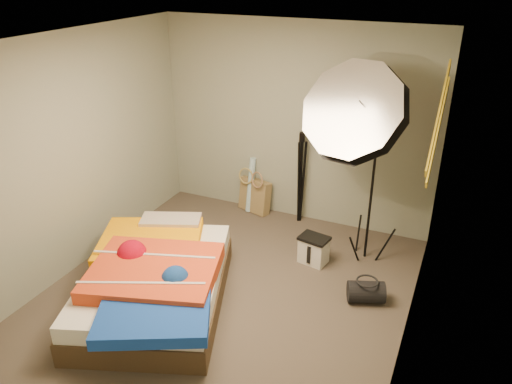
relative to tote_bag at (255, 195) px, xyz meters
The scene contains 15 objects.
floor 1.98m from the tote_bag, 75.38° to the right, with size 4.00×4.00×0.00m, color brown.
ceiling 3.01m from the tote_bag, 75.38° to the right, with size 4.00×4.00×0.00m, color silver.
wall_back 1.14m from the tote_bag, 11.41° to the left, with size 3.50×3.50×0.00m, color gray.
wall_front 4.06m from the tote_bag, 82.76° to the right, with size 3.50×3.50×0.00m, color gray.
wall_left 2.50m from the tote_bag, 123.43° to the right, with size 4.00×4.00×0.00m, color gray.
wall_right 3.12m from the tote_bag, 40.24° to the right, with size 4.00×4.00×0.00m, color gray.
tote_bag is the anchor object (origin of this frame).
wrapping_roll 0.16m from the tote_bag, behind, with size 0.08×0.08×0.73m, color #5EA6C7.
camera_case 1.43m from the tote_bag, 38.52° to the right, with size 0.30×0.21×0.30m, color silver.
duffel_bag 2.27m from the tote_bag, 36.70° to the right, with size 0.22×0.22×0.36m, color black.
wall_stripe_upper 3.10m from the tote_bag, 30.29° to the right, with size 0.02×1.10×0.10m, color gold.
wall_stripe_lower 2.90m from the tote_bag, 25.26° to the right, with size 0.02×1.10×0.10m, color gold.
bed 2.24m from the tote_bag, 91.59° to the right, with size 1.90×2.20×0.54m.
photo_umbrella 2.12m from the tote_bag, 23.91° to the right, with size 1.47×1.16×2.34m.
camera_tripod 0.79m from the tote_bag, ahead, with size 0.08×0.08×1.20m.
Camera 1 is at (1.97, -3.60, 3.12)m, focal length 35.00 mm.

